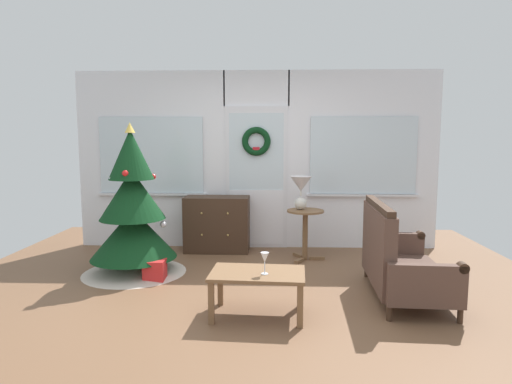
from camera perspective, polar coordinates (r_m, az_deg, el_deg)
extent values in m
plane|color=brown|center=(4.56, -0.91, -13.42)|extent=(6.76, 6.76, 0.00)
cube|color=white|center=(6.61, -13.31, 4.05)|extent=(2.15, 0.08, 2.55)
cube|color=white|center=(6.50, 13.66, 4.00)|extent=(2.15, 0.08, 2.55)
cube|color=white|center=(6.41, 0.07, 13.34)|extent=(0.94, 0.08, 0.50)
cube|color=silver|center=(6.35, 0.05, 1.87)|extent=(0.90, 0.05, 2.05)
cube|color=white|center=(6.41, 0.04, -3.28)|extent=(0.78, 0.02, 0.80)
cube|color=silver|center=(6.31, 0.04, 5.25)|extent=(0.78, 0.01, 1.10)
cube|color=silver|center=(6.55, -13.46, 4.68)|extent=(1.50, 0.01, 1.10)
cube|color=silver|center=(6.44, 13.78, 4.64)|extent=(1.50, 0.01, 1.10)
cube|color=silver|center=(6.58, -13.35, -0.29)|extent=(1.59, 0.06, 0.03)
cube|color=silver|center=(6.47, 13.66, -0.41)|extent=(1.59, 0.06, 0.03)
torus|color=black|center=(6.27, 0.03, 6.61)|extent=(0.41, 0.09, 0.41)
cube|color=red|center=(6.25, 0.03, 5.41)|extent=(0.10, 0.02, 0.10)
cylinder|color=#4C331E|center=(5.48, -15.54, -8.77)|extent=(0.10, 0.10, 0.25)
cone|color=beige|center=(5.50, -15.51, -9.54)|extent=(1.22, 1.22, 0.10)
cone|color=#0F3819|center=(5.40, -15.66, -5.20)|extent=(1.01, 1.01, 0.58)
cone|color=#0F3819|center=(5.32, -15.82, -0.28)|extent=(0.76, 0.76, 0.58)
cone|color=#0F3819|center=(5.29, -15.99, 4.75)|extent=(0.52, 0.52, 0.58)
cone|color=#E0BC4C|center=(5.28, -16.10, 8.06)|extent=(0.12, 0.12, 0.12)
sphere|color=red|center=(5.09, -16.64, 2.34)|extent=(0.07, 0.07, 0.07)
sphere|color=gold|center=(5.76, -16.15, -3.59)|extent=(0.06, 0.06, 0.06)
sphere|color=silver|center=(5.27, -11.99, -4.15)|extent=(0.08, 0.08, 0.08)
sphere|color=#264CB2|center=(5.45, -16.56, 4.83)|extent=(0.08, 0.08, 0.08)
sphere|color=red|center=(5.39, -13.24, 1.95)|extent=(0.07, 0.07, 0.07)
sphere|color=gold|center=(5.47, -15.53, 5.18)|extent=(0.06, 0.06, 0.06)
sphere|color=silver|center=(5.24, -18.28, 1.65)|extent=(0.05, 0.05, 0.05)
cube|color=#3D281C|center=(6.23, -5.09, -4.17)|extent=(0.91, 0.44, 0.78)
sphere|color=tan|center=(6.01, -7.11, -2.76)|extent=(0.03, 0.03, 0.03)
sphere|color=tan|center=(5.95, -3.69, -2.81)|extent=(0.03, 0.03, 0.03)
sphere|color=tan|center=(6.06, -7.07, -5.56)|extent=(0.03, 0.03, 0.03)
sphere|color=tan|center=(6.01, -3.67, -5.63)|extent=(0.03, 0.03, 0.03)
cylinder|color=#3D281C|center=(4.31, 25.03, -14.34)|extent=(0.05, 0.05, 0.14)
cylinder|color=#3D281C|center=(5.43, 20.53, -9.73)|extent=(0.05, 0.05, 0.14)
cylinder|color=#3D281C|center=(4.15, 16.95, -14.82)|extent=(0.05, 0.05, 0.14)
cylinder|color=#3D281C|center=(5.30, 14.18, -9.90)|extent=(0.05, 0.05, 0.14)
cube|color=brown|center=(4.74, 19.07, -10.34)|extent=(0.78, 1.22, 0.14)
cube|color=brown|center=(4.58, 15.60, -5.90)|extent=(0.18, 1.19, 0.62)
cube|color=#3D281C|center=(4.52, 15.74, -1.69)|extent=(0.14, 1.16, 0.06)
cube|color=brown|center=(4.12, 21.29, -11.32)|extent=(0.67, 0.12, 0.38)
cylinder|color=#3D281C|center=(4.16, 25.29, -8.89)|extent=(0.09, 0.09, 0.09)
cube|color=brown|center=(5.31, 17.47, -7.09)|extent=(0.67, 0.12, 0.38)
cylinder|color=#3D281C|center=(5.34, 20.60, -5.26)|extent=(0.09, 0.09, 0.09)
cylinder|color=brown|center=(5.76, 6.45, -2.48)|extent=(0.48, 0.48, 0.02)
cylinder|color=brown|center=(5.82, 6.40, -5.69)|extent=(0.07, 0.07, 0.64)
cube|color=brown|center=(5.91, 7.93, -8.51)|extent=(0.20, 0.05, 0.04)
cube|color=brown|center=(6.02, 5.50, -8.18)|extent=(0.14, 0.20, 0.04)
cube|color=brown|center=(5.75, 5.66, -8.90)|extent=(0.14, 0.20, 0.04)
sphere|color=silver|center=(5.78, 5.84, -1.50)|extent=(0.16, 0.16, 0.16)
cylinder|color=silver|center=(5.76, 5.85, -0.23)|extent=(0.02, 0.02, 0.06)
cone|color=silver|center=(5.74, 5.87, 1.06)|extent=(0.28, 0.28, 0.20)
cube|color=brown|center=(3.98, 0.22, -10.55)|extent=(0.87, 0.57, 0.03)
cube|color=brown|center=(3.90, -5.84, -14.14)|extent=(0.05, 0.05, 0.38)
cube|color=brown|center=(3.83, 5.75, -14.55)|extent=(0.05, 0.05, 0.38)
cube|color=brown|center=(4.30, -4.65, -12.06)|extent=(0.05, 0.05, 0.38)
cube|color=brown|center=(4.24, 5.75, -12.37)|extent=(0.05, 0.05, 0.38)
cylinder|color=silver|center=(3.92, 1.14, -10.59)|extent=(0.06, 0.06, 0.01)
cylinder|color=silver|center=(3.90, 1.14, -9.86)|extent=(0.01, 0.01, 0.10)
cone|color=silver|center=(3.88, 1.14, -8.51)|extent=(0.08, 0.08, 0.09)
cube|color=red|center=(5.14, -13.02, -9.88)|extent=(0.23, 0.21, 0.23)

